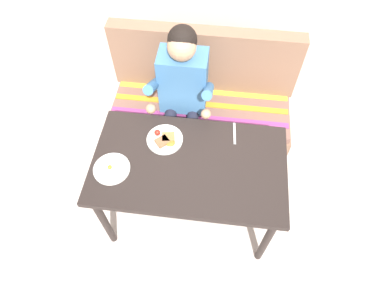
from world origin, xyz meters
TOP-DOWN VIEW (x-y plane):
  - ground_plane at (0.00, 0.00)m, footprint 8.00×8.00m
  - table at (0.00, 0.00)m, footprint 1.20×0.70m
  - couch at (0.00, 0.76)m, footprint 1.44×0.56m
  - person at (-0.13, 0.59)m, footprint 0.45×0.61m
  - plate_breakfast at (-0.18, 0.15)m, footprint 0.23×0.23m
  - plate_eggs at (-0.46, -0.10)m, footprint 0.22×0.22m
  - fork at (0.27, 0.26)m, footprint 0.03×0.17m

SIDE VIEW (x-z plane):
  - ground_plane at x=0.00m, z-range 0.00..0.00m
  - couch at x=0.00m, z-range -0.17..0.83m
  - table at x=0.00m, z-range 0.28..1.01m
  - fork at x=0.27m, z-range 0.73..0.73m
  - plate_eggs at x=-0.46m, z-range 0.72..0.76m
  - person at x=-0.13m, z-range 0.13..1.35m
  - plate_breakfast at x=-0.18m, z-range 0.72..0.77m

